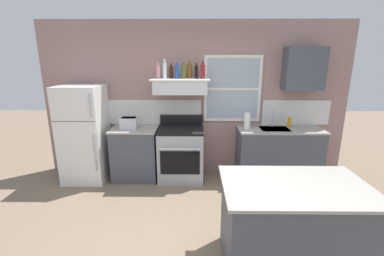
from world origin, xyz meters
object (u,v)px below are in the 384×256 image
at_px(bottle_brown_stout, 171,72).
at_px(bottle_balsamic_dark, 196,72).
at_px(toaster, 129,123).
at_px(paper_towel_roll, 247,121).
at_px(bottle_clear_tall, 165,70).
at_px(bottle_amber_wine, 190,71).
at_px(refrigerator, 84,134).
at_px(bottle_blue_liqueur, 177,72).
at_px(kitchen_island, 291,226).
at_px(bottle_red_label_wine, 203,71).
at_px(bottle_olive_oil_square, 184,72).
at_px(dish_soap_bottle, 289,122).
at_px(stove_range, 181,153).
at_px(bottle_rose_pink, 158,72).

distance_m(bottle_brown_stout, bottle_balsamic_dark, 0.42).
xyz_separation_m(toaster, paper_towel_roll, (2.01, 0.02, 0.04)).
bearing_deg(bottle_clear_tall, bottle_amber_wine, 7.98).
relative_size(refrigerator, bottle_blue_liqueur, 6.36).
relative_size(bottle_clear_tall, kitchen_island, 0.23).
height_order(bottle_clear_tall, bottle_red_label_wine, bottle_clear_tall).
bearing_deg(bottle_olive_oil_square, bottle_clear_tall, -177.15).
bearing_deg(bottle_blue_liqueur, paper_towel_roll, -1.81).
distance_m(toaster, bottle_olive_oil_square, 1.27).
relative_size(bottle_amber_wine, bottle_red_label_wine, 1.04).
bearing_deg(bottle_amber_wine, dish_soap_bottle, -0.16).
xyz_separation_m(toaster, bottle_balsamic_dark, (1.14, 0.09, 0.84)).
height_order(bottle_blue_liqueur, bottle_red_label_wine, bottle_red_label_wine).
bearing_deg(bottle_amber_wine, bottle_balsamic_dark, -19.89).
bearing_deg(toaster, refrigerator, -177.21).
relative_size(stove_range, bottle_olive_oil_square, 4.06).
height_order(toaster, bottle_olive_oil_square, bottle_olive_oil_square).
height_order(refrigerator, bottle_amber_wine, bottle_amber_wine).
bearing_deg(stove_range, refrigerator, -179.20).
distance_m(stove_range, paper_towel_roll, 1.27).
distance_m(refrigerator, bottle_rose_pink, 1.65).
distance_m(stove_range, bottle_olive_oil_square, 1.40).
relative_size(bottle_olive_oil_square, paper_towel_roll, 0.99).
bearing_deg(bottle_blue_liqueur, refrigerator, -176.50).
height_order(toaster, dish_soap_bottle, toaster).
xyz_separation_m(stove_range, bottle_rose_pink, (-0.37, 0.09, 1.39)).
xyz_separation_m(toaster, dish_soap_bottle, (2.76, 0.12, -0.01)).
distance_m(bottle_balsamic_dark, paper_towel_roll, 1.19).
bearing_deg(bottle_brown_stout, paper_towel_roll, -5.32).
distance_m(refrigerator, stove_range, 1.69).
xyz_separation_m(bottle_olive_oil_square, dish_soap_bottle, (1.82, 0.04, -0.86)).
relative_size(stove_range, paper_towel_roll, 4.04).
bearing_deg(bottle_blue_liqueur, dish_soap_bottle, 1.85).
xyz_separation_m(paper_towel_roll, dish_soap_bottle, (0.75, 0.10, -0.04)).
distance_m(refrigerator, dish_soap_bottle, 3.54).
bearing_deg(paper_towel_roll, bottle_olive_oil_square, 176.63).
xyz_separation_m(stove_range, bottle_clear_tall, (-0.26, 0.08, 1.42)).
distance_m(toaster, bottle_rose_pink, 0.99).
xyz_separation_m(bottle_olive_oil_square, paper_towel_roll, (1.07, -0.06, -0.81)).
bearing_deg(refrigerator, kitchen_island, -35.06).
xyz_separation_m(bottle_red_label_wine, paper_towel_roll, (0.76, -0.02, -0.82)).
bearing_deg(bottle_olive_oil_square, toaster, -174.75).
distance_m(refrigerator, bottle_red_label_wine, 2.27).
bearing_deg(kitchen_island, bottle_blue_liqueur, 120.95).
bearing_deg(bottle_balsamic_dark, bottle_clear_tall, -178.16).
bearing_deg(dish_soap_bottle, bottle_blue_liqueur, -178.15).
bearing_deg(bottle_brown_stout, bottle_blue_liqueur, -38.37).
height_order(bottle_clear_tall, dish_soap_bottle, bottle_clear_tall).
bearing_deg(bottle_red_label_wine, kitchen_island, -68.09).
distance_m(stove_range, kitchen_island, 2.36).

